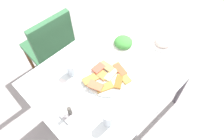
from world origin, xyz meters
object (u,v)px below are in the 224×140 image
Objects in this scene: salad_plate_rice at (123,42)px; paper_napkin at (64,91)px; spoon at (62,89)px; salad_plate_greens at (163,42)px; fork at (66,92)px; dining_chair at (51,45)px; dining_table at (115,76)px; pide_platter at (108,76)px; condiment_caddy at (68,114)px; soda_can at (108,119)px; drinking_glass at (71,69)px.

paper_napkin is at bearing 179.87° from salad_plate_rice.
paper_napkin is at bearing -103.67° from spoon.
fork is at bearing 166.32° from salad_plate_greens.
dining_chair is at bearing 122.06° from salad_plate_greens.
spoon reaches higher than paper_napkin.
salad_plate_greens is (0.45, -0.09, 0.10)m from dining_table.
paper_napkin is (-0.59, 0.00, -0.02)m from salad_plate_rice.
pide_platter is 0.33m from spoon.
pide_platter is at bearing -156.48° from salad_plate_rice.
soda_can is at bearing -55.53° from condiment_caddy.
dining_table is at bearing -39.60° from drinking_glass.
salad_plate_greens is at bearing -23.00° from drinking_glass.
spoon is (-0.82, 0.24, -0.01)m from salad_plate_greens.
dining_chair is 4.47× the size of salad_plate_rice.
spoon is (-0.06, 0.40, -0.06)m from soda_can.
drinking_glass reaches higher than salad_plate_greens.
pide_platter reaches higher than fork.
dining_table is at bearing -29.17° from fork.
pide_platter is 3.31× the size of drinking_glass.
drinking_glass is at bearing -104.44° from dining_chair.
spoon is 2.06× the size of condiment_caddy.
dining_chair is at bearing 75.56° from drinking_glass.
paper_napkin is 0.82× the size of fork.
spoon is (-0.28, -0.63, 0.29)m from dining_chair.
drinking_glass is at bearing 170.61° from salad_plate_rice.
pide_platter is 2.25× the size of paper_napkin.
dining_table is at bearing -34.52° from spoon.
salad_plate_rice is 0.66m from soda_can.
dining_chair is 0.76m from paper_napkin.
salad_plate_greens is 2.04× the size of condiment_caddy.
soda_can reaches higher than spoon.
dining_table is at bearing 5.73° from pide_platter.
salad_plate_rice is 2.05× the size of condiment_caddy.
dining_table is 1.37× the size of dining_chair.
pide_platter reaches higher than paper_napkin.
soda_can reaches higher than dining_chair.
pide_platter is 0.27m from drinking_glass.
pide_platter is 1.74× the size of salad_plate_greens.
dining_table is at bearing 38.66° from soda_can.
spoon is at bearing 159.15° from dining_table.
dining_chair is at bearing 91.02° from pide_platter.
condiment_caddy reaches higher than paper_napkin.
dining_chair is 2.58× the size of pide_platter.
fork is at bearing -112.77° from dining_chair.
paper_napkin is (-0.82, 0.22, -0.02)m from salad_plate_greens.
condiment_caddy is (-0.38, -0.03, 0.01)m from pide_platter.
soda_can reaches higher than dining_table.
salad_plate_greens is 0.99× the size of spoon.
fork is at bearing -90.00° from paper_napkin.
drinking_glass is 0.15m from spoon.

